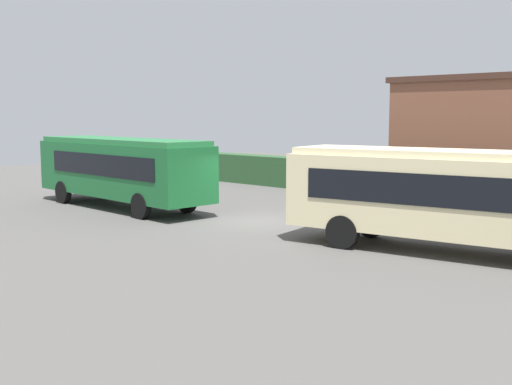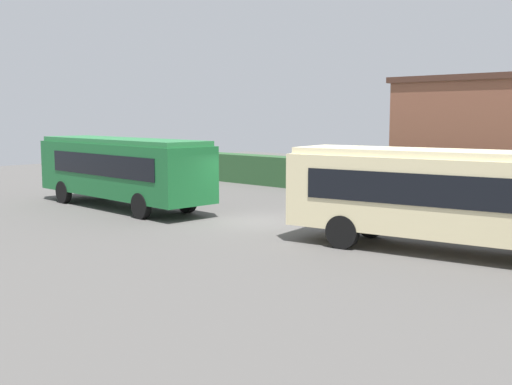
# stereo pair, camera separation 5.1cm
# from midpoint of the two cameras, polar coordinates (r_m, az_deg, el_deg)

# --- Properties ---
(ground_plane) EXTENTS (64.00, 64.00, 0.00)m
(ground_plane) POSITION_cam_midpoint_polar(r_m,az_deg,el_deg) (23.44, -0.01, -2.62)
(ground_plane) COLOR #514F4C
(bus_green) EXTENTS (9.98, 2.73, 2.95)m
(bus_green) POSITION_cam_midpoint_polar(r_m,az_deg,el_deg) (27.27, -12.19, 2.22)
(bus_green) COLOR #19602D
(bus_green) RESTS_ON ground_plane
(bus_cream) EXTENTS (10.28, 3.98, 2.95)m
(bus_cream) POSITION_cam_midpoint_polar(r_m,az_deg,el_deg) (18.49, 17.97, -0.18)
(bus_cream) COLOR beige
(bus_cream) RESTS_ON ground_plane
(person_left) EXTENTS (0.51, 0.37, 1.91)m
(person_left) POSITION_cam_midpoint_polar(r_m,az_deg,el_deg) (29.48, -7.77, 1.29)
(person_left) COLOR olive
(person_left) RESTS_ON ground_plane
(person_center) EXTENTS (0.36, 0.44, 1.81)m
(person_center) POSITION_cam_midpoint_polar(r_m,az_deg,el_deg) (21.58, 20.06, -1.29)
(person_center) COLOR #4C6B47
(person_center) RESTS_ON ground_plane
(hedge_row) EXTENTS (44.00, 1.33, 1.63)m
(hedge_row) POSITION_cam_midpoint_polar(r_m,az_deg,el_deg) (30.78, 12.15, 1.07)
(hedge_row) COLOR #2A502C
(hedge_row) RESTS_ON ground_plane
(depot_building) EXTENTS (10.86, 5.54, 5.87)m
(depot_building) POSITION_cam_midpoint_polar(r_m,az_deg,el_deg) (33.78, 21.89, 4.86)
(depot_building) COLOR brown
(depot_building) RESTS_ON ground_plane
(traffic_cone) EXTENTS (0.36, 0.36, 0.60)m
(traffic_cone) POSITION_cam_midpoint_polar(r_m,az_deg,el_deg) (25.27, 4.84, -1.25)
(traffic_cone) COLOR orange
(traffic_cone) RESTS_ON ground_plane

